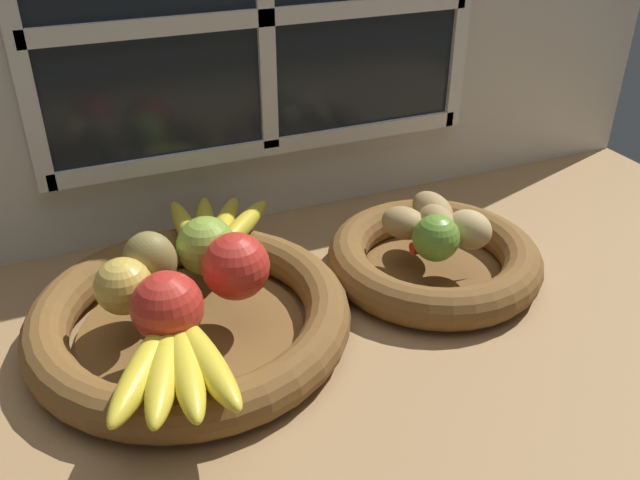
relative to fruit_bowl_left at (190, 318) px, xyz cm
name	(u,v)px	position (x,y,z in cm)	size (l,w,h in cm)	color
ground_plane	(345,320)	(19.18, -2.83, -4.02)	(140.00, 90.00, 3.00)	#9E774C
back_wall	(261,36)	(19.18, 26.95, 25.36)	(140.00, 4.60, 55.00)	silver
fruit_bowl_left	(190,318)	(0.00, 0.00, 0.00)	(38.44, 38.44, 5.41)	brown
fruit_bowl_right	(433,259)	(33.69, 0.00, 0.02)	(29.09, 29.09, 5.41)	brown
apple_red_right	(236,266)	(5.60, -1.67, 6.86)	(7.93, 7.93, 7.93)	red
apple_green_back	(206,246)	(3.75, 4.70, 6.55)	(7.32, 7.32, 7.32)	#8CAD3D
apple_golden_left	(124,286)	(-6.89, 0.34, 6.17)	(6.56, 6.56, 6.56)	gold
apple_red_front	(167,307)	(-3.33, -6.34, 6.76)	(7.74, 7.74, 7.74)	red
pear_brown	(150,261)	(-3.26, 3.69, 6.63)	(6.38, 5.66, 7.48)	olive
banana_bunch_front	(175,362)	(-4.14, -12.64, 4.49)	(14.08, 18.34, 3.20)	yellow
banana_bunch_back	(213,231)	(6.38, 11.97, 4.25)	(14.63, 19.22, 2.71)	gold
potato_back	(433,210)	(35.61, 4.23, 5.15)	(8.00, 4.53, 4.51)	#A38451
potato_oblong	(404,223)	(30.23, 2.69, 5.03)	(6.34, 4.84, 4.28)	#A38451
potato_large	(437,225)	(33.69, 0.00, 5.39)	(7.15, 4.54, 5.00)	#A38451
potato_small	(470,230)	(36.77, -3.08, 5.46)	(6.26, 5.13, 5.14)	tan
lime_near	(436,238)	(31.20, -3.73, 5.91)	(6.04, 6.04, 6.04)	olive
chili_pepper	(454,241)	(35.03, -2.31, 3.74)	(1.70, 1.70, 12.22)	red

